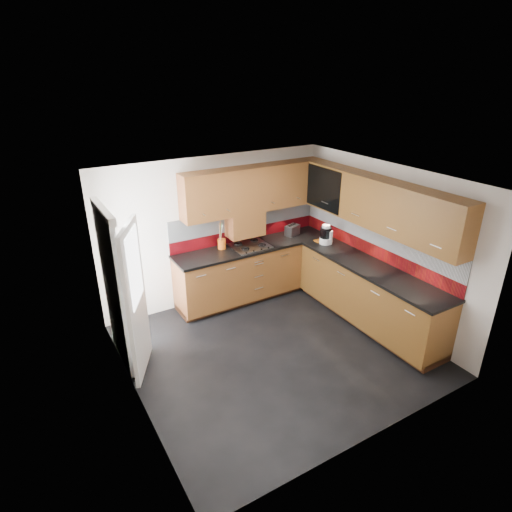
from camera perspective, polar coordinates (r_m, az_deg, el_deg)
room at (r=5.35m, az=2.85°, el=0.64°), size 4.00×3.80×2.64m
base_cabinets at (r=6.90m, az=6.83°, el=-3.65°), size 2.70×3.20×0.95m
countertop at (r=6.67m, az=7.01°, el=-0.06°), size 2.72×3.22×0.04m
backsplash at (r=6.85m, az=7.49°, el=3.20°), size 2.70×3.20×0.54m
upper_cabinets at (r=6.52m, az=8.25°, el=7.90°), size 2.50×3.20×0.72m
extractor_hood at (r=6.95m, az=-1.48°, el=4.32°), size 0.60×0.33×0.40m
glass_cabinet at (r=7.02m, az=9.92°, el=9.17°), size 0.32×0.80×0.66m
back_door at (r=5.56m, az=-17.29°, el=-4.88°), size 0.42×1.19×2.04m
gas_hob at (r=6.93m, az=-0.78°, el=1.39°), size 0.59×0.52×0.05m
utensil_pot at (r=6.84m, az=-4.60°, el=1.78°), size 0.13×0.13×0.46m
toaster at (r=7.42m, az=4.86°, el=3.46°), size 0.29×0.23×0.18m
food_processor at (r=7.10m, az=9.26°, el=2.76°), size 0.19×0.19×0.32m
paper_towel at (r=7.10m, az=9.74°, el=2.46°), size 0.13×0.13×0.23m
orange_cloth at (r=7.23m, az=8.45°, el=2.03°), size 0.15×0.13×0.02m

